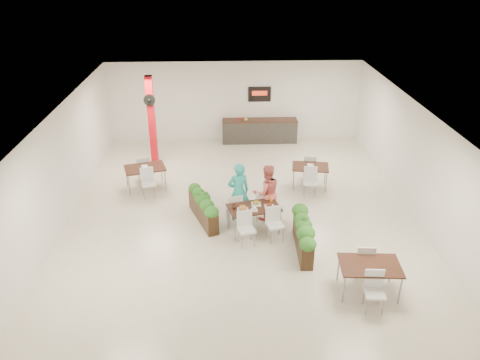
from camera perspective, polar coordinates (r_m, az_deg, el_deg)
name	(u,v)px	position (r m, az deg, el deg)	size (l,w,h in m)	color
ground	(241,211)	(14.05, 0.06, -3.85)	(12.00, 12.00, 0.00)	beige
room_shell	(241,150)	(13.16, 0.07, 3.73)	(10.10, 12.10, 3.22)	white
red_column	(152,119)	(17.01, -10.70, 7.27)	(0.40, 0.41, 3.20)	red
service_counter	(259,130)	(19.02, 2.38, 6.08)	(3.00, 0.64, 2.20)	#282624
main_table	(254,211)	(12.82, 1.68, -3.77)	(1.58, 1.87, 0.92)	black
diner_man	(238,192)	(13.26, -0.19, -1.46)	(0.64, 0.42, 1.76)	#29B4AA
diner_woman	(267,193)	(13.32, 3.25, -1.54)	(0.82, 0.64, 1.69)	#E86C67
planter_left	(203,205)	(13.40, -4.55, -3.02)	(0.93, 1.85, 1.01)	black
planter_right	(303,233)	(12.21, 7.72, -6.42)	(0.46, 1.96, 1.03)	black
side_table_a	(145,171)	(15.43, -11.50, 1.14)	(1.46, 1.67, 0.92)	black
side_table_b	(310,170)	(15.37, 8.55, 1.26)	(1.27, 1.66, 0.92)	black
side_table_c	(370,269)	(11.03, 15.53, -10.39)	(1.41, 1.65, 0.92)	black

